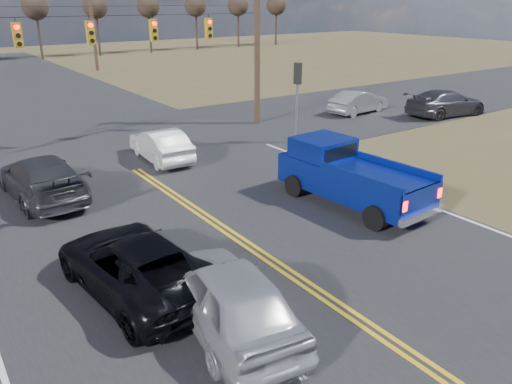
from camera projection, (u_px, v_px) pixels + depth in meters
ground at (402, 350)px, 10.15m from camera, size 160.00×160.00×0.00m
road_main at (179, 199)px, 17.80m from camera, size 14.00×120.00×0.02m
road_cross at (104, 148)px, 23.92m from camera, size 120.00×12.00×0.02m
signal_gantry at (104, 38)px, 22.20m from camera, size 19.60×4.83×10.00m
utility_poles at (98, 36)px, 21.27m from camera, size 19.60×58.32×10.00m
treeline at (40, 18)px, 28.73m from camera, size 87.00×117.80×7.40m
pickup_truck at (349, 176)px, 17.12m from camera, size 2.53×5.71×2.10m
silver_suv at (229, 296)px, 10.56m from camera, size 2.58×4.94×1.60m
black_suv at (136, 264)px, 12.01m from camera, size 2.91×5.38×1.43m
white_car_queue at (161, 145)px, 21.92m from camera, size 1.74×4.36×1.41m
dgrey_car_queue at (41, 178)px, 17.64m from camera, size 2.44×5.42×1.54m
cross_car_east_near at (358, 102)px, 31.11m from camera, size 1.96×4.42×1.41m
cross_car_east_far at (446, 103)px, 30.37m from camera, size 2.81×5.62×1.57m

